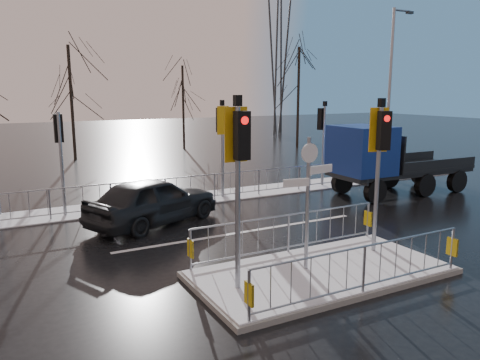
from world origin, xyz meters
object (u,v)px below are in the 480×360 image
flatbed_truck (378,159)px  traffic_island (321,259)px  car_far_lane (153,200)px  street_lamp_right (391,87)px

flatbed_truck → traffic_island: bearing=-141.9°
car_far_lane → flatbed_truck: (9.30, -0.33, 0.75)m
traffic_island → street_lamp_right: 14.14m
car_far_lane → street_lamp_right: street_lamp_right is taller
car_far_lane → street_lamp_right: bearing=-101.6°
flatbed_truck → street_lamp_right: 5.27m
traffic_island → street_lamp_right: (10.58, 8.49, 4.00)m
traffic_island → flatbed_truck: size_ratio=0.96×
car_far_lane → traffic_island: bearing=176.5°
flatbed_truck → street_lamp_right: street_lamp_right is taller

